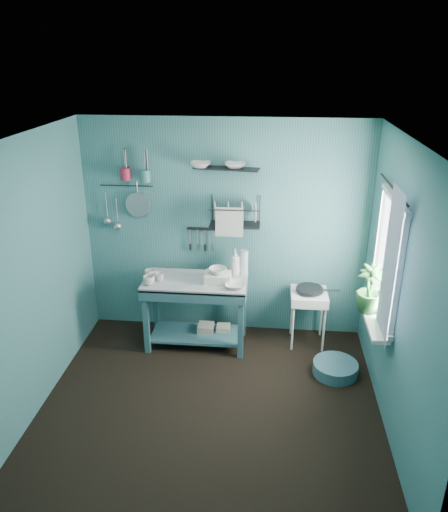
# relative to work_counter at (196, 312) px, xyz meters

# --- Properties ---
(floor) EXTENTS (3.20, 3.20, 0.00)m
(floor) POSITION_rel_work_counter_xyz_m (0.29, -1.08, -0.40)
(floor) COLOR black
(floor) RESTS_ON ground
(ceiling) EXTENTS (3.20, 3.20, 0.00)m
(ceiling) POSITION_rel_work_counter_xyz_m (0.29, -1.08, 2.10)
(ceiling) COLOR silver
(ceiling) RESTS_ON ground
(wall_back) EXTENTS (3.20, 0.00, 3.20)m
(wall_back) POSITION_rel_work_counter_xyz_m (0.29, 0.42, 0.85)
(wall_back) COLOR #376D70
(wall_back) RESTS_ON ground
(wall_front) EXTENTS (3.20, 0.00, 3.20)m
(wall_front) POSITION_rel_work_counter_xyz_m (0.29, -2.58, 0.85)
(wall_front) COLOR #376D70
(wall_front) RESTS_ON ground
(wall_left) EXTENTS (0.00, 3.00, 3.00)m
(wall_left) POSITION_rel_work_counter_xyz_m (-1.31, -1.08, 0.85)
(wall_left) COLOR #376D70
(wall_left) RESTS_ON ground
(wall_right) EXTENTS (0.00, 3.00, 3.00)m
(wall_right) POSITION_rel_work_counter_xyz_m (1.89, -1.08, 0.85)
(wall_right) COLOR #376D70
(wall_right) RESTS_ON ground
(work_counter) EXTENTS (1.22, 0.77, 0.81)m
(work_counter) POSITION_rel_work_counter_xyz_m (0.00, 0.00, 0.00)
(work_counter) COLOR #315C67
(work_counter) RESTS_ON floor
(mug_left) EXTENTS (0.12, 0.12, 0.10)m
(mug_left) POSITION_rel_work_counter_xyz_m (-0.48, -0.16, 0.45)
(mug_left) COLOR silver
(mug_left) RESTS_ON work_counter
(mug_mid) EXTENTS (0.14, 0.14, 0.09)m
(mug_mid) POSITION_rel_work_counter_xyz_m (-0.38, -0.06, 0.45)
(mug_mid) COLOR silver
(mug_mid) RESTS_ON work_counter
(mug_right) EXTENTS (0.17, 0.17, 0.10)m
(mug_right) POSITION_rel_work_counter_xyz_m (-0.50, 0.00, 0.45)
(mug_right) COLOR silver
(mug_right) RESTS_ON work_counter
(wash_tub) EXTENTS (0.28, 0.22, 0.10)m
(wash_tub) POSITION_rel_work_counter_xyz_m (0.25, -0.02, 0.45)
(wash_tub) COLOR silver
(wash_tub) RESTS_ON work_counter
(tub_bowl) EXTENTS (0.20, 0.19, 0.06)m
(tub_bowl) POSITION_rel_work_counter_xyz_m (0.25, -0.02, 0.53)
(tub_bowl) COLOR silver
(tub_bowl) RESTS_ON wash_tub
(soap_bottle) EXTENTS (0.11, 0.12, 0.30)m
(soap_bottle) POSITION_rel_work_counter_xyz_m (0.42, 0.20, 0.55)
(soap_bottle) COLOR silver
(soap_bottle) RESTS_ON work_counter
(water_bottle) EXTENTS (0.09, 0.09, 0.28)m
(water_bottle) POSITION_rel_work_counter_xyz_m (0.52, 0.22, 0.54)
(water_bottle) COLOR silver
(water_bottle) RESTS_ON work_counter
(counter_bowl) EXTENTS (0.22, 0.22, 0.05)m
(counter_bowl) POSITION_rel_work_counter_xyz_m (0.45, -0.15, 0.43)
(counter_bowl) COLOR silver
(counter_bowl) RESTS_ON work_counter
(hotplate_stand) EXTENTS (0.48, 0.48, 0.65)m
(hotplate_stand) POSITION_rel_work_counter_xyz_m (1.26, 0.14, -0.08)
(hotplate_stand) COLOR white
(hotplate_stand) RESTS_ON floor
(frying_pan) EXTENTS (0.30, 0.30, 0.03)m
(frying_pan) POSITION_rel_work_counter_xyz_m (1.26, 0.14, 0.28)
(frying_pan) COLOR black
(frying_pan) RESTS_ON hotplate_stand
(knife_strip) EXTENTS (0.32, 0.02, 0.03)m
(knife_strip) POSITION_rel_work_counter_xyz_m (0.02, 0.39, 0.86)
(knife_strip) COLOR black
(knife_strip) RESTS_ON wall_back
(dish_rack) EXTENTS (0.56, 0.26, 0.32)m
(dish_rack) POSITION_rel_work_counter_xyz_m (0.41, 0.29, 1.11)
(dish_rack) COLOR black
(dish_rack) RESTS_ON wall_back
(upper_shelf) EXTENTS (0.72, 0.27, 0.02)m
(upper_shelf) POSITION_rel_work_counter_xyz_m (0.31, 0.32, 1.58)
(upper_shelf) COLOR black
(upper_shelf) RESTS_ON wall_back
(shelf_bowl_left) EXTENTS (0.23, 0.23, 0.05)m
(shelf_bowl_left) POSITION_rel_work_counter_xyz_m (0.03, 0.32, 1.61)
(shelf_bowl_left) COLOR silver
(shelf_bowl_left) RESTS_ON upper_shelf
(shelf_bowl_right) EXTENTS (0.23, 0.23, 0.06)m
(shelf_bowl_right) POSITION_rel_work_counter_xyz_m (0.40, 0.32, 1.68)
(shelf_bowl_right) COLOR silver
(shelf_bowl_right) RESTS_ON upper_shelf
(utensil_cup_magenta) EXTENTS (0.11, 0.11, 0.13)m
(utensil_cup_magenta) POSITION_rel_work_counter_xyz_m (-0.80, 0.34, 1.49)
(utensil_cup_magenta) COLOR #AC1F3A
(utensil_cup_magenta) RESTS_ON wall_back
(utensil_cup_teal) EXTENTS (0.11, 0.11, 0.13)m
(utensil_cup_teal) POSITION_rel_work_counter_xyz_m (-0.58, 0.34, 1.47)
(utensil_cup_teal) COLOR #3C7E78
(utensil_cup_teal) RESTS_ON wall_back
(colander) EXTENTS (0.28, 0.03, 0.28)m
(colander) POSITION_rel_work_counter_xyz_m (-0.69, 0.37, 1.13)
(colander) COLOR #A5A6AC
(colander) RESTS_ON wall_back
(ladle_outer) EXTENTS (0.01, 0.01, 0.30)m
(ladle_outer) POSITION_rel_work_counter_xyz_m (-1.06, 0.38, 1.10)
(ladle_outer) COLOR #A5A6AC
(ladle_outer) RESTS_ON wall_back
(ladle_inner) EXTENTS (0.01, 0.01, 0.30)m
(ladle_inner) POSITION_rel_work_counter_xyz_m (-0.94, 0.38, 1.04)
(ladle_inner) COLOR #A5A6AC
(ladle_inner) RESTS_ON wall_back
(hook_rail) EXTENTS (0.60, 0.01, 0.01)m
(hook_rail) POSITION_rel_work_counter_xyz_m (-0.81, 0.39, 1.34)
(hook_rail) COLOR black
(hook_rail) RESTS_ON wall_back
(window_glass) EXTENTS (0.00, 1.10, 1.10)m
(window_glass) POSITION_rel_work_counter_xyz_m (1.87, -0.63, 1.00)
(window_glass) COLOR white
(window_glass) RESTS_ON wall_right
(windowsill) EXTENTS (0.16, 0.95, 0.04)m
(windowsill) POSITION_rel_work_counter_xyz_m (1.79, -0.63, 0.41)
(windowsill) COLOR white
(windowsill) RESTS_ON wall_right
(curtain) EXTENTS (0.00, 1.35, 1.35)m
(curtain) POSITION_rel_work_counter_xyz_m (1.81, -0.93, 1.05)
(curtain) COLOR silver
(curtain) RESTS_ON wall_right
(curtain_rod) EXTENTS (0.02, 1.05, 0.02)m
(curtain_rod) POSITION_rel_work_counter_xyz_m (1.83, -0.63, 1.65)
(curtain_rod) COLOR black
(curtain_rod) RESTS_ON wall_right
(potted_plant) EXTENTS (0.32, 0.32, 0.47)m
(potted_plant) POSITION_rel_work_counter_xyz_m (1.75, -0.57, 0.66)
(potted_plant) COLOR #28642D
(potted_plant) RESTS_ON windowsill
(storage_tin_large) EXTENTS (0.18, 0.18, 0.22)m
(storage_tin_large) POSITION_rel_work_counter_xyz_m (0.10, 0.05, -0.29)
(storage_tin_large) COLOR tan
(storage_tin_large) RESTS_ON floor
(storage_tin_small) EXTENTS (0.15, 0.15, 0.20)m
(storage_tin_small) POSITION_rel_work_counter_xyz_m (0.30, 0.08, -0.30)
(storage_tin_small) COLOR tan
(storage_tin_small) RESTS_ON floor
(floor_basin) EXTENTS (0.47, 0.47, 0.13)m
(floor_basin) POSITION_rel_work_counter_xyz_m (1.53, -0.45, -0.34)
(floor_basin) COLOR #406D7D
(floor_basin) RESTS_ON floor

